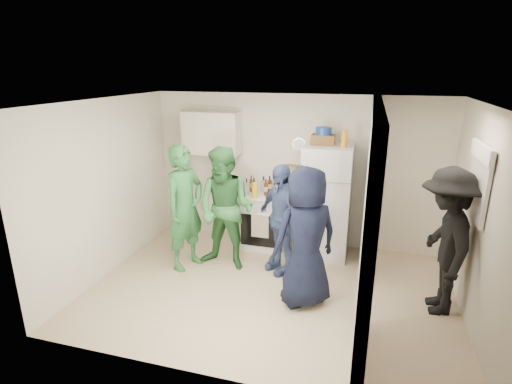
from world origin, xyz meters
TOP-DOWN VIEW (x-y plane):
  - floor at (0.00, 0.00)m, footprint 4.80×4.80m
  - wall_back at (0.00, 1.70)m, footprint 4.80×0.00m
  - wall_front at (0.00, -1.70)m, footprint 4.80×0.00m
  - wall_left at (-2.40, 0.00)m, footprint 0.00×3.40m
  - wall_right at (2.40, 0.00)m, footprint 0.00×3.40m
  - ceiling at (0.00, 0.00)m, footprint 4.80×4.80m
  - partition_pier_back at (1.20, 1.10)m, footprint 0.12×1.20m
  - partition_pier_front at (1.20, -1.10)m, footprint 0.12×1.20m
  - partition_header at (1.20, 0.00)m, footprint 0.12×1.00m
  - stove at (-0.42, 1.37)m, footprint 0.76×0.63m
  - upper_cabinet at (-1.40, 1.52)m, footprint 0.95×0.34m
  - fridge at (0.57, 1.34)m, footprint 0.73×0.71m
  - wicker_basket at (0.47, 1.39)m, footprint 0.35×0.25m
  - blue_bowl at (0.47, 1.39)m, footprint 0.24×0.24m
  - yellow_cup_stack_top at (0.79, 1.24)m, footprint 0.09×0.09m
  - wall_clock at (0.05, 1.68)m, footprint 0.22×0.02m
  - spice_shelf at (0.00, 1.65)m, footprint 0.35×0.08m
  - nook_window at (2.38, 0.20)m, footprint 0.03×0.70m
  - nook_window_frame at (2.36, 0.20)m, footprint 0.04×0.76m
  - nook_valance at (2.34, 0.20)m, footprint 0.04×0.82m
  - yellow_cup_stack_stove at (-0.54, 1.15)m, footprint 0.09×0.09m
  - red_cup at (-0.20, 1.17)m, footprint 0.09×0.09m
  - person_green_left at (-1.37, 0.35)m, footprint 0.65×0.79m
  - person_green_center at (-0.80, 0.50)m, footprint 0.97×0.80m
  - person_denim at (0.01, 0.59)m, footprint 0.98×0.93m
  - person_navy at (0.48, -0.15)m, footprint 1.04×0.98m
  - person_nook at (2.10, 0.15)m, footprint 0.74×1.21m
  - bottle_a at (-0.70, 1.47)m, footprint 0.06×0.06m
  - bottle_b at (-0.60, 1.29)m, footprint 0.07×0.07m
  - bottle_c at (-0.50, 1.53)m, footprint 0.08×0.08m
  - bottle_d at (-0.41, 1.34)m, footprint 0.07×0.07m
  - bottle_e at (-0.34, 1.56)m, footprint 0.06×0.06m
  - bottle_f at (-0.26, 1.38)m, footprint 0.06×0.06m
  - bottle_g at (-0.15, 1.51)m, footprint 0.07×0.07m
  - bottle_h at (-0.71, 1.25)m, footprint 0.07×0.07m
  - bottle_i at (-0.38, 1.48)m, footprint 0.07×0.07m
  - bottle_j at (-0.14, 1.27)m, footprint 0.07×0.07m
  - bottle_k at (-0.63, 1.40)m, footprint 0.06×0.06m

SIDE VIEW (x-z plane):
  - floor at x=0.00m, z-range 0.00..0.00m
  - stove at x=-0.42m, z-range 0.00..0.90m
  - person_denim at x=0.01m, z-range 0.00..1.62m
  - fridge at x=0.57m, z-range 0.00..1.78m
  - person_navy at x=0.48m, z-range 0.00..1.79m
  - person_nook at x=2.10m, z-range 0.00..1.82m
  - person_green_center at x=-0.80m, z-range 0.00..1.83m
  - person_green_left at x=-1.37m, z-range 0.00..1.86m
  - red_cup at x=-0.20m, z-range 0.90..1.02m
  - bottle_j at x=-0.14m, z-range 0.90..1.15m
  - yellow_cup_stack_stove at x=-0.54m, z-range 0.90..1.15m
  - bottle_c at x=-0.50m, z-range 0.90..1.16m
  - bottle_f at x=-0.26m, z-range 0.90..1.16m
  - bottle_k at x=-0.63m, z-range 0.90..1.18m
  - bottle_d at x=-0.41m, z-range 0.90..1.18m
  - bottle_a at x=-0.70m, z-range 0.90..1.18m
  - bottle_b at x=-0.60m, z-range 0.90..1.18m
  - bottle_h at x=-0.71m, z-range 0.90..1.19m
  - bottle_i at x=-0.38m, z-range 0.90..1.19m
  - bottle_g at x=-0.15m, z-range 0.90..1.21m
  - bottle_e at x=-0.34m, z-range 0.90..1.21m
  - wall_back at x=0.00m, z-range -1.15..3.65m
  - wall_front at x=0.00m, z-range -1.15..3.65m
  - wall_left at x=-2.40m, z-range -0.45..2.95m
  - wall_right at x=2.40m, z-range -0.45..2.95m
  - partition_pier_back at x=1.20m, z-range 0.00..2.50m
  - partition_pier_front at x=1.20m, z-range 0.00..2.50m
  - spice_shelf at x=0.00m, z-range 1.34..1.36m
  - nook_window at x=2.38m, z-range 1.25..2.05m
  - nook_window_frame at x=2.36m, z-range 1.22..2.08m
  - wall_clock at x=0.05m, z-range 1.59..1.81m
  - upper_cabinet at x=-1.40m, z-range 1.50..2.20m
  - wicker_basket at x=0.47m, z-range 1.78..1.93m
  - yellow_cup_stack_top at x=0.79m, z-range 1.78..2.03m
  - blue_bowl at x=0.47m, z-range 1.93..2.04m
  - nook_valance at x=2.34m, z-range 1.91..2.09m
  - partition_header at x=1.20m, z-range 2.10..2.50m
  - ceiling at x=0.00m, z-range 2.50..2.50m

